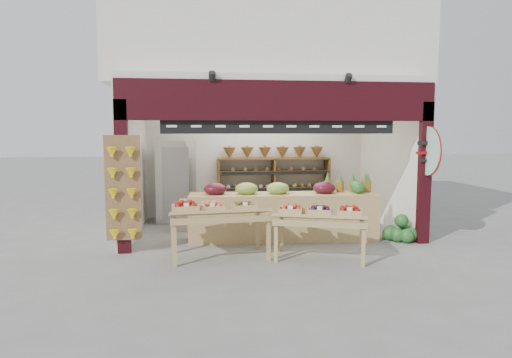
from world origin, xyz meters
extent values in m
plane|color=slate|center=(0.00, 0.00, 0.00)|extent=(60.00, 60.00, 0.00)
cube|color=silver|center=(0.00, 2.29, 1.50)|extent=(5.76, 0.18, 3.00)
cube|color=silver|center=(-2.79, 0.60, 1.50)|extent=(0.18, 3.38, 3.00)
cube|color=silver|center=(2.79, 0.60, 1.50)|extent=(0.18, 3.38, 3.00)
cube|color=silver|center=(0.00, 0.60, 3.06)|extent=(5.76, 3.38, 0.12)
cube|color=silver|center=(0.00, 1.70, 4.20)|extent=(6.36, 4.60, 2.40)
cube|color=black|center=(0.00, -1.05, 2.65)|extent=(5.70, 0.14, 0.70)
cube|color=black|center=(-2.75, -1.05, 1.32)|extent=(0.22, 0.14, 2.65)
cube|color=black|center=(2.75, -1.05, 1.32)|extent=(0.22, 0.14, 2.65)
cube|color=black|center=(0.00, -1.02, 2.20)|extent=(4.20, 0.05, 0.26)
cylinder|color=white|center=(0.10, -0.95, 2.45)|extent=(0.34, 0.05, 0.34)
cube|color=#895F3E|center=(-2.73, -1.14, 1.15)|extent=(0.60, 0.04, 1.80)
cylinder|color=#ADDAC0|center=(2.75, -1.14, 1.75)|extent=(0.04, 0.90, 0.90)
cylinder|color=maroon|center=(2.75, -1.16, 1.75)|extent=(0.01, 0.92, 0.92)
cube|color=brown|center=(-0.97, 1.97, 0.72)|extent=(0.05, 0.45, 1.45)
cube|color=brown|center=(0.39, 1.97, 0.72)|extent=(0.05, 0.45, 1.45)
cube|color=brown|center=(1.75, 1.97, 0.72)|extent=(0.05, 0.45, 1.45)
cube|color=brown|center=(0.39, 1.97, 0.32)|extent=(2.71, 0.45, 0.04)
cube|color=brown|center=(0.39, 1.97, 0.72)|extent=(2.71, 0.45, 0.04)
cube|color=brown|center=(0.39, 1.97, 1.13)|extent=(2.71, 0.45, 0.04)
cube|color=brown|center=(0.39, 1.97, 1.45)|extent=(2.71, 0.45, 0.04)
cone|color=brown|center=(-0.69, 1.97, 1.59)|extent=(0.32, 0.32, 0.28)
cone|color=brown|center=(-0.26, 1.97, 1.59)|extent=(0.32, 0.32, 0.28)
cone|color=brown|center=(0.17, 1.97, 1.59)|extent=(0.32, 0.32, 0.28)
cone|color=brown|center=(0.61, 1.97, 1.59)|extent=(0.32, 0.32, 0.28)
cone|color=brown|center=(1.04, 1.97, 1.59)|extent=(0.32, 0.32, 0.28)
cone|color=brown|center=(1.48, 1.97, 1.59)|extent=(0.32, 0.32, 0.28)
cube|color=#B3B5BA|center=(-1.96, 1.55, 0.95)|extent=(0.91, 0.91, 1.89)
cube|color=beige|center=(-1.72, 0.65, 0.18)|extent=(0.42, 0.32, 0.36)
cube|color=beige|center=(-1.67, 0.65, 0.51)|extent=(0.38, 0.30, 0.30)
cube|color=#144E1F|center=(-1.17, 0.54, 0.15)|extent=(0.40, 0.30, 0.30)
cube|color=beige|center=(-1.17, 0.94, 0.14)|extent=(0.36, 0.28, 0.28)
cube|color=tan|center=(0.17, -0.44, 0.45)|extent=(3.67, 0.91, 0.91)
ellipsoid|color=#59141E|center=(-1.14, -0.37, 1.01)|extent=(0.44, 0.40, 0.24)
ellipsoid|color=#8CB23F|center=(-0.53, -0.40, 1.01)|extent=(0.44, 0.40, 0.24)
ellipsoid|color=#8CB23F|center=(0.07, -0.44, 1.01)|extent=(0.44, 0.40, 0.24)
ellipsoid|color=#59141E|center=(0.98, -0.49, 1.01)|extent=(0.44, 0.40, 0.24)
cylinder|color=olive|center=(1.09, -0.34, 1.02)|extent=(0.15, 0.15, 0.22)
cylinder|color=olive|center=(1.34, -0.36, 1.02)|extent=(0.15, 0.15, 0.22)
cylinder|color=olive|center=(1.59, -0.37, 1.02)|extent=(0.15, 0.15, 0.22)
cylinder|color=olive|center=(1.85, -0.39, 1.02)|extent=(0.15, 0.15, 0.22)
cylinder|color=olive|center=(1.90, -0.39, 1.02)|extent=(0.15, 0.15, 0.22)
cube|color=tan|center=(-1.12, -1.54, 0.76)|extent=(1.71, 1.05, 0.24)
cube|color=tan|center=(-1.84, -2.01, 0.33)|extent=(0.07, 0.07, 0.66)
cube|color=tan|center=(-0.33, -1.87, 0.33)|extent=(0.07, 0.07, 0.66)
cube|color=tan|center=(-1.91, -1.21, 0.33)|extent=(0.07, 0.07, 0.66)
cube|color=tan|center=(-0.41, -1.08, 0.33)|extent=(0.07, 0.07, 0.66)
cube|color=tan|center=(0.54, -1.83, 0.70)|extent=(1.68, 1.25, 0.22)
cube|color=tan|center=(-0.22, -1.96, 0.30)|extent=(0.08, 0.08, 0.60)
cube|color=tan|center=(1.08, -2.39, 0.30)|extent=(0.08, 0.08, 0.60)
cube|color=tan|center=(0.00, -1.28, 0.30)|extent=(0.08, 0.08, 0.60)
cube|color=tan|center=(1.30, -1.70, 0.30)|extent=(0.08, 0.08, 0.60)
sphere|color=#1B5120|center=(2.31, -0.92, 0.14)|extent=(0.27, 0.27, 0.27)
sphere|color=#1B5120|center=(2.60, -0.92, 0.14)|extent=(0.27, 0.27, 0.27)
sphere|color=#1B5120|center=(2.31, -0.63, 0.14)|extent=(0.27, 0.27, 0.27)
sphere|color=#1B5120|center=(2.60, -0.63, 0.14)|extent=(0.27, 0.27, 0.27)
sphere|color=#1B5120|center=(2.46, -0.78, 0.38)|extent=(0.27, 0.27, 0.27)
sphere|color=#1B5120|center=(2.46, -1.02, 0.14)|extent=(0.27, 0.27, 0.27)
sphere|color=#1B5120|center=(2.22, -0.78, 0.14)|extent=(0.27, 0.27, 0.27)
camera|label=1|loc=(-1.47, -9.07, 2.11)|focal=32.00mm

